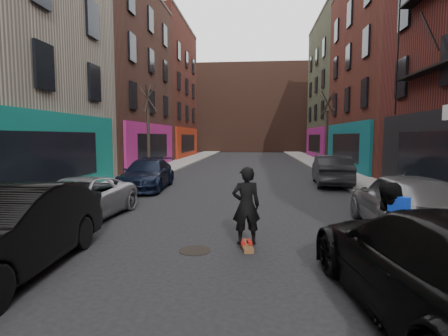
% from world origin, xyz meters
% --- Properties ---
extents(sidewalk_left, '(2.50, 84.00, 0.13)m').
position_xyz_m(sidewalk_left, '(-6.25, 30.00, 0.07)').
color(sidewalk_left, gray).
rests_on(sidewalk_left, ground).
extents(sidewalk_right, '(2.50, 84.00, 0.13)m').
position_xyz_m(sidewalk_right, '(6.25, 30.00, 0.07)').
color(sidewalk_right, gray).
rests_on(sidewalk_right, ground).
extents(buildings_left, '(12.00, 56.00, 16.50)m').
position_xyz_m(buildings_left, '(-13.50, 16.00, 8.25)').
color(buildings_left, maroon).
rests_on(buildings_left, ground).
extents(building_far, '(40.00, 10.00, 14.00)m').
position_xyz_m(building_far, '(0.00, 56.00, 7.00)').
color(building_far, '#47281E').
rests_on(building_far, ground).
extents(tree_left_far, '(2.00, 2.00, 6.50)m').
position_xyz_m(tree_left_far, '(-6.20, 18.00, 3.38)').
color(tree_left_far, black).
rests_on(tree_left_far, sidewalk_left).
extents(tree_right_far, '(2.00, 2.00, 6.80)m').
position_xyz_m(tree_right_far, '(6.20, 24.00, 3.53)').
color(tree_right_far, black).
rests_on(tree_right_far, sidewalk_right).
extents(parked_left_mid, '(2.05, 5.01, 1.62)m').
position_xyz_m(parked_left_mid, '(-3.76, 1.72, 0.81)').
color(parked_left_mid, black).
rests_on(parked_left_mid, ground).
extents(parked_left_far, '(2.38, 4.70, 1.28)m').
position_xyz_m(parked_left_far, '(-4.56, 5.76, 0.64)').
color(parked_left_far, '#929399').
rests_on(parked_left_far, ground).
extents(parked_left_end, '(2.29, 5.00, 1.42)m').
position_xyz_m(parked_left_end, '(-4.46, 12.16, 0.71)').
color(parked_left_end, black).
rests_on(parked_left_end, ground).
extents(parked_right_mid, '(2.75, 5.67, 1.59)m').
position_xyz_m(parked_right_mid, '(3.20, 0.66, 0.79)').
color(parked_right_mid, black).
rests_on(parked_right_mid, ground).
extents(parked_right_far, '(2.06, 4.83, 1.63)m').
position_xyz_m(parked_right_far, '(4.60, 5.29, 0.81)').
color(parked_right_far, gray).
rests_on(parked_right_far, ground).
extents(parked_right_end, '(2.03, 4.83, 1.55)m').
position_xyz_m(parked_right_end, '(4.60, 14.32, 0.78)').
color(parked_right_end, black).
rests_on(parked_right_end, ground).
extents(skateboard, '(0.38, 0.83, 0.10)m').
position_xyz_m(skateboard, '(0.52, 3.67, 0.05)').
color(skateboard, brown).
rests_on(skateboard, ground).
extents(skateboarder, '(0.71, 0.54, 1.75)m').
position_xyz_m(skateboarder, '(0.52, 3.67, 0.97)').
color(skateboarder, black).
rests_on(skateboarder, skateboard).
extents(pedestrian, '(1.09, 1.07, 1.77)m').
position_xyz_m(pedestrian, '(2.88, 1.80, 0.89)').
color(pedestrian, black).
rests_on(pedestrian, ground).
extents(manhole, '(0.86, 0.86, 0.01)m').
position_xyz_m(manhole, '(-0.60, 3.38, 0.01)').
color(manhole, black).
rests_on(manhole, ground).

